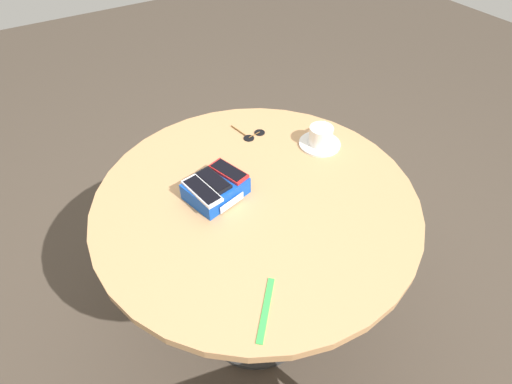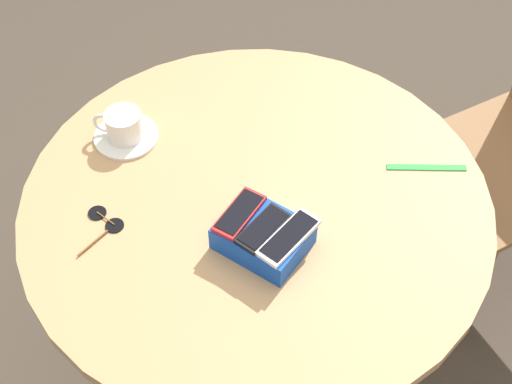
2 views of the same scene
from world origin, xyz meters
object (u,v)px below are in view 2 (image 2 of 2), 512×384
at_px(round_table, 256,234).
at_px(lanyard_strap, 426,167).
at_px(phone_white, 289,237).
at_px(coffee_cup, 123,125).
at_px(phone_black, 263,228).
at_px(phone_red, 239,213).
at_px(saucer, 126,137).
at_px(phone_box, 263,236).
at_px(sunglasses, 104,222).

relative_size(round_table, lanyard_strap, 5.72).
distance_m(phone_white, coffee_cup, 0.49).
bearing_deg(phone_black, phone_red, 10.68).
distance_m(phone_black, saucer, 0.44).
bearing_deg(coffee_cup, lanyard_strap, -139.17).
bearing_deg(phone_red, lanyard_strap, -107.77).
bearing_deg(round_table, saucer, 17.49).
distance_m(phone_white, phone_black, 0.05).
relative_size(saucer, lanyard_strap, 0.84).
xyz_separation_m(phone_box, phone_black, (-0.00, 0.00, 0.03)).
relative_size(round_table, saucer, 6.82).
height_order(round_table, saucer, saucer).
bearing_deg(phone_box, saucer, 4.54).
relative_size(round_table, sunglasses, 8.46).
bearing_deg(lanyard_strap, phone_black, 79.40).
relative_size(phone_box, phone_white, 1.32).
xyz_separation_m(round_table, phone_red, (-0.05, 0.09, 0.19)).
relative_size(phone_black, coffee_cup, 1.29).
xyz_separation_m(phone_white, saucer, (0.49, 0.05, -0.06)).
xyz_separation_m(phone_white, sunglasses, (0.31, 0.23, -0.06)).
height_order(phone_red, coffee_cup, coffee_cup).
distance_m(phone_black, coffee_cup, 0.44).
bearing_deg(phone_white, phone_red, 17.49).
relative_size(round_table, coffee_cup, 10.11).
bearing_deg(phone_black, phone_box, -43.27).
xyz_separation_m(round_table, saucer, (0.33, 0.10, 0.13)).
bearing_deg(sunglasses, phone_box, -141.00).
bearing_deg(phone_black, lanyard_strap, -100.60).
bearing_deg(saucer, sunglasses, 134.85).
relative_size(phone_red, lanyard_strap, 0.77).
bearing_deg(saucer, phone_red, -177.08).
bearing_deg(phone_red, sunglasses, 43.60).
relative_size(phone_white, saucer, 1.01).
relative_size(saucer, coffee_cup, 1.48).
distance_m(phone_box, phone_red, 0.07).
distance_m(phone_box, sunglasses, 0.34).
xyz_separation_m(saucer, lanyard_strap, (-0.52, -0.45, -0.00)).
bearing_deg(round_table, lanyard_strap, -118.30).
bearing_deg(saucer, lanyard_strap, -139.17).
height_order(phone_box, phone_red, phone_red).
distance_m(phone_box, phone_black, 0.03).
xyz_separation_m(phone_box, sunglasses, (0.26, 0.21, -0.03)).
distance_m(phone_black, sunglasses, 0.34).
xyz_separation_m(phone_box, phone_red, (0.05, 0.02, 0.03)).
bearing_deg(sunglasses, phone_red, -136.40).
height_order(phone_black, coffee_cup, coffee_cup).
xyz_separation_m(saucer, coffee_cup, (0.00, 0.00, 0.04)).
distance_m(phone_white, phone_red, 0.11).
xyz_separation_m(round_table, phone_box, (-0.10, 0.07, 0.16)).
bearing_deg(round_table, phone_white, 161.68).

